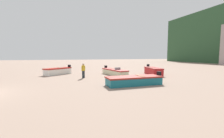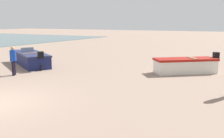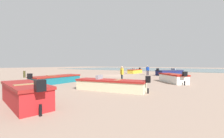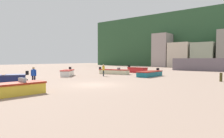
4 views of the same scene
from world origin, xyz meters
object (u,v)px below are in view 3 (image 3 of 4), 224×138
Objects in this scene: mooring_post_near_water at (24,74)px; beach_walker_distant at (122,73)px; boat_white_1 at (173,78)px; boat_red_5 at (25,94)px; boat_teal_4 at (56,79)px; boat_yellow_0 at (135,71)px; boat_navy_2 at (170,73)px; boat_cream_3 at (110,85)px; beach_walker_foreground at (148,70)px.

beach_walker_distant is at bearing -170.30° from mooring_post_near_water.
boat_white_1 is 5.03m from beach_walker_distant.
boat_white_1 is 0.89× the size of boat_red_5.
boat_teal_4 is at bearing -91.20° from beach_walker_distant.
boat_navy_2 is (-7.07, 2.00, 0.03)m from boat_yellow_0.
boat_red_5 reaches higher than boat_yellow_0.
boat_navy_2 is at bearing -136.04° from mooring_post_near_water.
beach_walker_distant reaches higher than boat_yellow_0.
boat_yellow_0 is at bearing 89.26° from boat_teal_4.
mooring_post_near_water is (18.06, 5.19, 0.01)m from boat_white_1.
mooring_post_near_water is at bearing -104.83° from boat_navy_2.
boat_red_5 is 8.95m from beach_walker_distant.
beach_walker_distant reaches higher than boat_navy_2.
boat_white_1 reaches higher than boat_cream_3.
boat_cream_3 is (0.59, 16.95, -0.06)m from boat_navy_2.
mooring_post_near_water is 0.56× the size of beach_walker_distant.
boat_white_1 is 2.22× the size of beach_walker_distant.
beach_walker_foreground is (-3.94, -14.66, 0.58)m from boat_teal_4.
mooring_post_near_water is (15.25, -1.67, 0.07)m from boat_cream_3.
boat_navy_2 is 3.13× the size of beach_walker_distant.
boat_cream_3 is 15.28m from beach_walker_foreground.
boat_navy_2 reaches higher than boat_cream_3.
boat_navy_2 reaches higher than boat_yellow_0.
beach_walker_distant is (0.08, -8.94, 0.47)m from boat_red_5.
mooring_post_near_water is at bearing 157.00° from boat_white_1.
beach_walker_foreground and beach_walker_distant have the same top height.
mooring_post_near_water is (14.00, -6.56, -0.02)m from boat_red_5.
boat_teal_4 is 1.24× the size of boat_red_5.
boat_navy_2 is at bearing 63.34° from boat_white_1.
boat_red_5 reaches higher than mooring_post_near_water.
boat_teal_4 is (7.06, 16.54, -0.07)m from boat_navy_2.
boat_red_5 is 4.43× the size of mooring_post_near_water.
boat_cream_3 is 5.05m from boat_red_5.
boat_yellow_0 reaches higher than boat_cream_3.
boat_navy_2 is 1.25× the size of boat_red_5.
boat_red_5 is 15.46m from mooring_post_near_water.
boat_red_5 is at bearing 154.89° from mooring_post_near_water.
boat_cream_3 is at bearing 173.75° from mooring_post_near_water.
boat_cream_3 is 1.03× the size of boat_teal_4.
boat_red_5 is 2.50× the size of beach_walker_foreground.
boat_yellow_0 reaches higher than mooring_post_near_water.
beach_walker_foreground is at bearing 83.97° from boat_white_1.
boat_white_1 is 12.43m from boat_red_5.
boat_red_5 is (1.85, 21.84, 0.03)m from boat_navy_2.
boat_yellow_0 is 19.38m from mooring_post_near_water.
beach_walker_distant is at bearing 34.56° from boat_teal_4.
boat_cream_3 is 5.66× the size of mooring_post_near_water.
boat_navy_2 is at bearing 7.46° from boat_red_5.
boat_yellow_0 is 0.88× the size of boat_navy_2.
boat_teal_4 is at bearing -132.92° from beach_walker_foreground.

